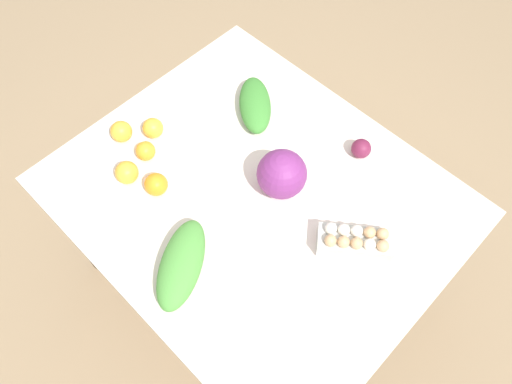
% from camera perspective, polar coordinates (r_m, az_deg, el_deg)
% --- Properties ---
extents(ground_plane, '(8.00, 8.00, 0.00)m').
position_cam_1_polar(ground_plane, '(2.41, -0.00, -9.65)').
color(ground_plane, '#937A5B').
extents(dining_table, '(1.30, 1.09, 0.78)m').
position_cam_1_polar(dining_table, '(1.79, -0.00, -1.85)').
color(dining_table, silver).
rests_on(dining_table, ground_plane).
extents(cabbage_purple, '(0.17, 0.17, 0.17)m').
position_cam_1_polar(cabbage_purple, '(1.66, 2.97, 2.06)').
color(cabbage_purple, '#7A2D75').
rests_on(cabbage_purple, dining_table).
extents(egg_carton, '(0.24, 0.22, 0.09)m').
position_cam_1_polar(egg_carton, '(1.61, 11.26, -5.51)').
color(egg_carton, '#B7B7B2').
rests_on(egg_carton, dining_table).
extents(greens_bunch_kale, '(0.28, 0.26, 0.08)m').
position_cam_1_polar(greens_bunch_kale, '(1.89, -0.11, 9.95)').
color(greens_bunch_kale, '#3D8433').
rests_on(greens_bunch_kale, dining_table).
extents(greens_bunch_dandelion, '(0.27, 0.33, 0.09)m').
position_cam_1_polar(greens_bunch_dandelion, '(1.57, -8.52, -8.14)').
color(greens_bunch_dandelion, '#4C933D').
rests_on(greens_bunch_dandelion, dining_table).
extents(beet_root, '(0.07, 0.07, 0.07)m').
position_cam_1_polar(beet_root, '(1.81, 11.92, 4.89)').
color(beet_root, maroon).
rests_on(beet_root, dining_table).
extents(orange_0, '(0.07, 0.07, 0.07)m').
position_cam_1_polar(orange_0, '(1.81, -12.51, 4.60)').
color(orange_0, orange).
rests_on(orange_0, dining_table).
extents(orange_1, '(0.08, 0.08, 0.08)m').
position_cam_1_polar(orange_1, '(1.86, -11.70, 7.17)').
color(orange_1, '#F9A833').
rests_on(orange_1, dining_table).
extents(orange_2, '(0.08, 0.08, 0.08)m').
position_cam_1_polar(orange_2, '(1.88, -15.14, 6.69)').
color(orange_2, '#F9A833').
rests_on(orange_2, dining_table).
extents(orange_3, '(0.08, 0.08, 0.08)m').
position_cam_1_polar(orange_3, '(1.72, -11.34, 0.85)').
color(orange_3, orange).
rests_on(orange_3, dining_table).
extents(orange_4, '(0.08, 0.08, 0.08)m').
position_cam_1_polar(orange_4, '(1.77, -14.56, 2.17)').
color(orange_4, '#F9A833').
rests_on(orange_4, dining_table).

